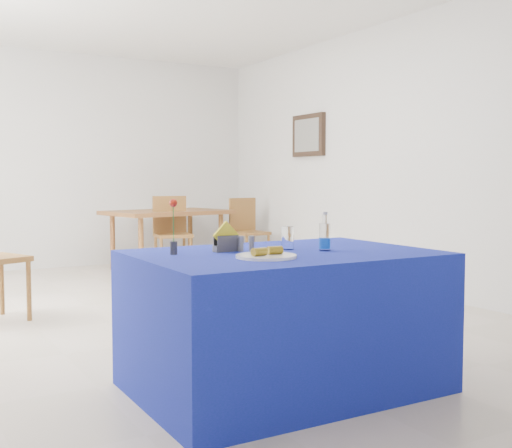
# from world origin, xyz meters

# --- Properties ---
(floor) EXTENTS (7.00, 7.00, 0.00)m
(floor) POSITION_xyz_m (0.00, 0.00, 0.00)
(floor) COLOR beige
(floor) RESTS_ON ground
(room_shell) EXTENTS (7.00, 7.00, 7.00)m
(room_shell) POSITION_xyz_m (0.00, 0.00, 1.75)
(room_shell) COLOR silver
(room_shell) RESTS_ON ground
(picture_frame) EXTENTS (0.06, 0.64, 0.52)m
(picture_frame) POSITION_xyz_m (2.47, 1.60, 1.70)
(picture_frame) COLOR black
(picture_frame) RESTS_ON room_shell
(picture_art) EXTENTS (0.02, 0.52, 0.40)m
(picture_art) POSITION_xyz_m (2.44, 1.60, 1.70)
(picture_art) COLOR #998C66
(picture_art) RESTS_ON room_shell
(plate) EXTENTS (0.31, 0.31, 0.01)m
(plate) POSITION_xyz_m (-0.44, -2.26, 0.77)
(plate) COLOR white
(plate) RESTS_ON blue_table
(drinking_glass) EXTENTS (0.07, 0.07, 0.13)m
(drinking_glass) POSITION_xyz_m (-0.13, -1.98, 0.82)
(drinking_glass) COLOR white
(drinking_glass) RESTS_ON blue_table
(salt_shaker) EXTENTS (0.03, 0.03, 0.08)m
(salt_shaker) POSITION_xyz_m (-0.41, -1.94, 0.80)
(salt_shaker) COLOR slate
(salt_shaker) RESTS_ON blue_table
(pepper_shaker) EXTENTS (0.03, 0.03, 0.08)m
(pepper_shaker) POSITION_xyz_m (-0.35, -1.96, 0.80)
(pepper_shaker) COLOR slate
(pepper_shaker) RESTS_ON blue_table
(blue_table) EXTENTS (1.60, 1.10, 0.76)m
(blue_table) POSITION_xyz_m (-0.21, -2.08, 0.38)
(blue_table) COLOR navy
(blue_table) RESTS_ON floor
(water_bottle) EXTENTS (0.06, 0.06, 0.21)m
(water_bottle) POSITION_xyz_m (0.02, -2.13, 0.83)
(water_bottle) COLOR silver
(water_bottle) RESTS_ON blue_table
(napkin_holder) EXTENTS (0.16, 0.06, 0.17)m
(napkin_holder) POSITION_xyz_m (-0.49, -1.91, 0.81)
(napkin_holder) COLOR #37373C
(napkin_holder) RESTS_ON blue_table
(rose_vase) EXTENTS (0.04, 0.04, 0.29)m
(rose_vase) POSITION_xyz_m (-0.79, -1.90, 0.89)
(rose_vase) COLOR #28282D
(rose_vase) RESTS_ON blue_table
(oak_table) EXTENTS (1.66, 1.23, 0.76)m
(oak_table) POSITION_xyz_m (1.03, 2.70, 0.68)
(oak_table) COLOR brown
(oak_table) RESTS_ON floor
(chair_bg_left) EXTENTS (0.49, 0.49, 0.95)m
(chair_bg_left) POSITION_xyz_m (0.95, 2.38, 0.55)
(chair_bg_left) COLOR olive
(chair_bg_left) RESTS_ON floor
(chair_bg_right) EXTENTS (0.44, 0.44, 0.91)m
(chair_bg_right) POSITION_xyz_m (2.03, 2.40, 0.52)
(chair_bg_right) COLOR olive
(chair_bg_right) RESTS_ON floor
(banana_pieces) EXTENTS (0.19, 0.08, 0.04)m
(banana_pieces) POSITION_xyz_m (-0.44, -2.27, 0.80)
(banana_pieces) COLOR gold
(banana_pieces) RESTS_ON plate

